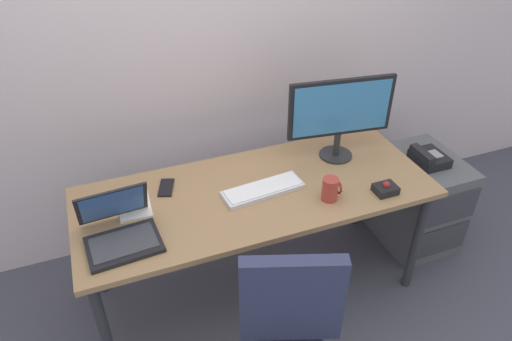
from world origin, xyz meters
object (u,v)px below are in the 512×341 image
Objects in this scene: monitor_main at (341,112)px; laptop at (120,229)px; keyboard at (263,189)px; desk_phone at (429,158)px; cell_phone at (166,188)px; file_cabinet at (417,200)px; paper_notepad at (135,206)px; trackball_mouse at (386,189)px; coffee_mug at (331,189)px.

laptop is at bearing -168.41° from monitor_main.
laptop reaches higher than keyboard.
cell_phone is at bearing 174.77° from desk_phone.
file_cabinet is 1.84m from laptop.
paper_notepad reaches higher than file_cabinet.
keyboard is 2.96× the size of cell_phone.
trackball_mouse is 1.09m from cell_phone.
desk_phone is 1.78m from laptop.
monitor_main is 1.68× the size of laptop.
laptop is at bearing -175.19° from desk_phone.
cell_phone is (0.17, 0.09, -0.00)m from paper_notepad.
monitor_main is at bearing 2.54° from paper_notepad.
keyboard is (-1.07, -0.06, 0.10)m from desk_phone.
cell_phone is at bearing 47.89° from laptop.
paper_notepad is at bearing 65.86° from laptop.
desk_phone is 1.52m from cell_phone.
cell_phone is (-1.01, 0.42, -0.02)m from trackball_mouse.
coffee_mug reaches higher than desk_phone.
coffee_mug is (0.98, -0.08, 0.01)m from laptop.
file_cabinet is at bearing 17.16° from coffee_mug.
laptop is (-0.70, -0.09, 0.04)m from keyboard.
desk_phone is at bearing -116.78° from file_cabinet.
keyboard is at bearing 7.21° from laptop.
monitor_main is at bearing 17.58° from keyboard.
file_cabinet is 2.82× the size of paper_notepad.
laptop is 1.62× the size of paper_notepad.
keyboard is 0.62m from paper_notepad.
cell_phone is at bearing 175.42° from file_cabinet.
paper_notepad is (-1.69, 0.03, 0.42)m from file_cabinet.
monitor_main reaches higher than paper_notepad.
file_cabinet is at bearing 14.30° from cell_phone.
keyboard is (-1.07, -0.08, 0.43)m from file_cabinet.
trackball_mouse is at bearing -10.90° from coffee_mug.
monitor_main is 1.14m from paper_notepad.
coffee_mug reaches higher than trackball_mouse.
keyboard is 1.25× the size of laptop.
file_cabinet is 1.16m from keyboard.
coffee_mug is (0.28, -0.17, 0.05)m from keyboard.
desk_phone is 1.41× the size of cell_phone.
file_cabinet is at bearing 5.32° from laptop.
monitor_main is 0.44m from coffee_mug.
paper_notepad reaches higher than cell_phone.
keyboard is at bearing -176.78° from desk_phone.
coffee_mug is at bearing -7.87° from cell_phone.
monitor_main is 0.46m from trackball_mouse.
desk_phone is at bearing 4.81° from laptop.
file_cabinet is 1.74× the size of laptop.
desk_phone is 1.07m from keyboard.
laptop reaches higher than file_cabinet.
desk_phone is 0.83m from coffee_mug.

